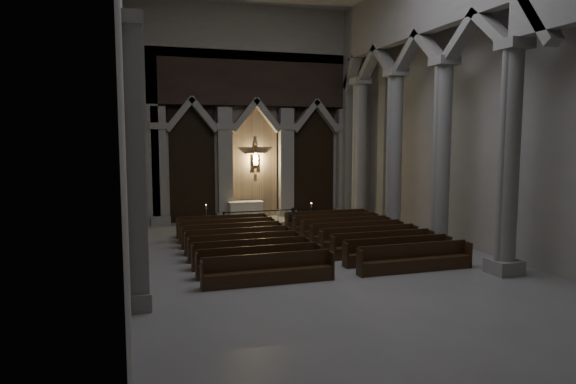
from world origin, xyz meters
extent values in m
plane|color=gray|center=(0.00, 0.00, 0.00)|extent=(24.00, 24.00, 0.00)
cube|color=#9F9C94|center=(0.00, 12.00, 6.00)|extent=(14.00, 0.10, 12.00)
cube|color=#9F9C94|center=(-7.00, 0.00, 6.00)|extent=(0.10, 24.00, 12.00)
cube|color=#9F9C94|center=(7.00, 0.00, 6.00)|extent=(0.10, 24.00, 12.00)
cube|color=gray|center=(-5.40, 11.50, 3.20)|extent=(0.80, 0.50, 6.40)
cube|color=gray|center=(-5.40, 11.50, 0.25)|extent=(1.05, 0.70, 0.50)
cube|color=gray|center=(-5.40, 11.50, 5.35)|extent=(1.00, 0.65, 0.35)
cube|color=gray|center=(-1.80, 11.50, 3.20)|extent=(0.80, 0.50, 6.40)
cube|color=gray|center=(-1.80, 11.50, 0.25)|extent=(1.05, 0.70, 0.50)
cube|color=gray|center=(-1.80, 11.50, 5.35)|extent=(1.00, 0.65, 0.35)
cube|color=gray|center=(1.80, 11.50, 3.20)|extent=(0.80, 0.50, 6.40)
cube|color=gray|center=(1.80, 11.50, 0.25)|extent=(1.05, 0.70, 0.50)
cube|color=gray|center=(1.80, 11.50, 5.35)|extent=(1.00, 0.65, 0.35)
cube|color=gray|center=(5.40, 11.50, 3.20)|extent=(0.80, 0.50, 6.40)
cube|color=gray|center=(5.40, 11.50, 0.25)|extent=(1.05, 0.70, 0.50)
cube|color=gray|center=(5.40, 11.50, 5.35)|extent=(1.00, 0.65, 0.35)
cube|color=black|center=(-3.60, 11.85, 3.50)|extent=(2.60, 0.15, 7.00)
cube|color=#9D8065|center=(0.00, 11.85, 3.50)|extent=(2.60, 0.15, 7.00)
cube|color=black|center=(3.60, 11.85, 3.50)|extent=(2.60, 0.15, 7.00)
cube|color=black|center=(0.00, 11.50, 8.00)|extent=(12.00, 0.50, 3.00)
cube|color=gray|center=(-6.20, 11.50, 4.50)|extent=(1.60, 0.50, 9.00)
cube|color=gray|center=(6.20, 11.50, 4.50)|extent=(1.60, 0.50, 9.00)
cube|color=gray|center=(0.00, 11.50, 10.50)|extent=(14.00, 0.50, 3.00)
plane|color=#EEBA6B|center=(0.00, 11.82, 3.50)|extent=(1.50, 0.00, 1.50)
cube|color=brown|center=(0.00, 11.73, 3.50)|extent=(0.13, 0.08, 1.80)
cube|color=brown|center=(0.00, 11.73, 3.85)|extent=(1.10, 0.08, 0.13)
cube|color=tan|center=(0.00, 11.67, 3.45)|extent=(0.26, 0.10, 0.60)
sphere|color=tan|center=(0.00, 11.67, 3.85)|extent=(0.17, 0.17, 0.17)
cylinder|color=tan|center=(-0.26, 11.67, 3.82)|extent=(0.45, 0.08, 0.08)
cylinder|color=tan|center=(0.26, 11.67, 3.82)|extent=(0.45, 0.08, 0.08)
cube|color=gray|center=(5.50, 9.50, 0.25)|extent=(1.00, 1.00, 0.50)
cylinder|color=gray|center=(5.50, 9.50, 4.00)|extent=(0.70, 0.70, 7.50)
cube|color=gray|center=(5.50, 9.50, 7.85)|extent=(0.95, 0.95, 0.35)
cube|color=gray|center=(5.50, 5.50, 0.25)|extent=(1.00, 1.00, 0.50)
cylinder|color=gray|center=(5.50, 5.50, 4.00)|extent=(0.70, 0.70, 7.50)
cube|color=gray|center=(5.50, 5.50, 7.85)|extent=(0.95, 0.95, 0.35)
cube|color=gray|center=(5.50, 1.50, 0.25)|extent=(1.00, 1.00, 0.50)
cylinder|color=gray|center=(5.50, 1.50, 4.00)|extent=(0.70, 0.70, 7.50)
cube|color=gray|center=(5.50, 1.50, 7.85)|extent=(0.95, 0.95, 0.35)
cube|color=gray|center=(5.50, -2.50, 0.25)|extent=(1.00, 1.00, 0.50)
cylinder|color=gray|center=(5.50, -2.50, 4.00)|extent=(0.70, 0.70, 7.50)
cube|color=gray|center=(5.50, -2.50, 7.85)|extent=(0.95, 0.95, 0.35)
cube|color=gray|center=(5.50, 11.40, 4.60)|extent=(0.55, 1.20, 9.20)
cube|color=gray|center=(-6.75, 9.50, 0.25)|extent=(0.60, 1.00, 0.50)
cube|color=gray|center=(-6.75, 9.50, 4.00)|extent=(0.50, 0.80, 7.50)
cube|color=gray|center=(-6.75, 9.50, 7.85)|extent=(0.60, 1.00, 0.35)
cube|color=gray|center=(-6.75, 5.50, 0.25)|extent=(0.60, 1.00, 0.50)
cube|color=gray|center=(-6.75, 5.50, 4.00)|extent=(0.50, 0.80, 7.50)
cube|color=gray|center=(-6.75, 5.50, 7.85)|extent=(0.60, 1.00, 0.35)
cube|color=gray|center=(-6.75, 1.50, 0.25)|extent=(0.60, 1.00, 0.50)
cube|color=gray|center=(-6.75, 1.50, 4.00)|extent=(0.50, 0.80, 7.50)
cube|color=gray|center=(-6.75, 1.50, 7.85)|extent=(0.60, 1.00, 0.35)
cube|color=gray|center=(-6.75, -2.50, 0.25)|extent=(0.60, 1.00, 0.50)
cube|color=gray|center=(-6.75, -2.50, 4.00)|extent=(0.50, 0.80, 7.50)
cube|color=gray|center=(-6.75, -2.50, 7.85)|extent=(0.60, 1.00, 0.35)
cube|color=gray|center=(0.00, 10.60, 0.07)|extent=(8.50, 2.60, 0.15)
cube|color=beige|center=(-0.75, 11.04, 0.63)|extent=(1.81, 0.70, 0.96)
cube|color=silver|center=(-0.75, 11.04, 1.13)|extent=(1.96, 0.78, 0.04)
cube|color=black|center=(0.00, 8.68, 0.92)|extent=(4.82, 0.05, 0.05)
cube|color=black|center=(-2.41, 8.68, 0.48)|extent=(0.09, 0.09, 0.96)
cube|color=black|center=(2.41, 8.68, 0.48)|extent=(0.09, 0.09, 0.96)
cylinder|color=black|center=(-1.93, 8.68, 0.45)|extent=(0.02, 0.02, 0.89)
cylinder|color=black|center=(-1.45, 8.68, 0.45)|extent=(0.02, 0.02, 0.89)
cylinder|color=black|center=(-0.96, 8.68, 0.45)|extent=(0.02, 0.02, 0.89)
cylinder|color=black|center=(-0.48, 8.68, 0.45)|extent=(0.02, 0.02, 0.89)
cylinder|color=black|center=(0.00, 8.68, 0.45)|extent=(0.02, 0.02, 0.89)
cylinder|color=black|center=(0.48, 8.68, 0.45)|extent=(0.02, 0.02, 0.89)
cylinder|color=black|center=(0.96, 8.68, 0.45)|extent=(0.02, 0.02, 0.89)
cylinder|color=black|center=(1.45, 8.68, 0.45)|extent=(0.02, 0.02, 0.89)
cylinder|color=black|center=(1.93, 8.68, 0.45)|extent=(0.02, 0.02, 0.89)
cylinder|color=#B28936|center=(-3.23, 9.16, 0.02)|extent=(0.22, 0.22, 0.05)
cylinder|color=#B28936|center=(-3.23, 9.16, 0.56)|extent=(0.03, 0.03, 1.07)
cylinder|color=#B28936|center=(-3.23, 9.16, 1.10)|extent=(0.11, 0.11, 0.02)
cylinder|color=beige|center=(-3.23, 9.16, 1.19)|extent=(0.04, 0.04, 0.19)
sphere|color=#FFCB59|center=(-3.23, 9.16, 1.31)|extent=(0.04, 0.04, 0.04)
cylinder|color=#B28936|center=(2.43, 8.91, 0.02)|extent=(0.20, 0.20, 0.04)
cylinder|color=#B28936|center=(2.43, 8.91, 0.51)|extent=(0.03, 0.03, 0.98)
cylinder|color=#B28936|center=(2.43, 8.91, 1.00)|extent=(0.10, 0.10, 0.02)
cylinder|color=beige|center=(2.43, 8.91, 1.09)|extent=(0.04, 0.04, 0.17)
sphere|color=#FFCB59|center=(2.43, 8.91, 1.19)|extent=(0.04, 0.04, 0.04)
cube|color=black|center=(-2.70, 7.29, 0.23)|extent=(4.35, 0.41, 0.47)
cube|color=black|center=(-2.70, 7.49, 0.72)|extent=(4.35, 0.07, 0.52)
cube|color=black|center=(-4.87, 7.29, 0.47)|extent=(0.06, 0.47, 0.93)
cube|color=black|center=(-0.53, 7.29, 0.47)|extent=(0.06, 0.47, 0.93)
cube|color=black|center=(2.70, 7.29, 0.23)|extent=(4.35, 0.41, 0.47)
cube|color=black|center=(2.70, 7.49, 0.72)|extent=(4.35, 0.07, 0.52)
cube|color=black|center=(0.53, 7.29, 0.47)|extent=(0.06, 0.47, 0.93)
cube|color=black|center=(4.87, 7.29, 0.47)|extent=(0.06, 0.47, 0.93)
cube|color=black|center=(-2.70, 6.07, 0.23)|extent=(4.35, 0.41, 0.47)
cube|color=black|center=(-2.70, 6.26, 0.72)|extent=(4.35, 0.07, 0.52)
cube|color=black|center=(-4.87, 6.07, 0.47)|extent=(0.06, 0.47, 0.93)
cube|color=black|center=(-0.53, 6.07, 0.47)|extent=(0.06, 0.47, 0.93)
cube|color=black|center=(2.70, 6.07, 0.23)|extent=(4.35, 0.41, 0.47)
cube|color=black|center=(2.70, 6.26, 0.72)|extent=(4.35, 0.07, 0.52)
cube|color=black|center=(0.53, 6.07, 0.47)|extent=(0.06, 0.47, 0.93)
cube|color=black|center=(4.87, 6.07, 0.47)|extent=(0.06, 0.47, 0.93)
cube|color=black|center=(-2.70, 4.84, 0.23)|extent=(4.35, 0.41, 0.47)
cube|color=black|center=(-2.70, 5.03, 0.72)|extent=(4.35, 0.07, 0.52)
cube|color=black|center=(-4.87, 4.84, 0.47)|extent=(0.06, 0.47, 0.93)
cube|color=black|center=(-0.53, 4.84, 0.47)|extent=(0.06, 0.47, 0.93)
cube|color=black|center=(2.70, 4.84, 0.23)|extent=(4.35, 0.41, 0.47)
cube|color=black|center=(2.70, 5.03, 0.72)|extent=(4.35, 0.07, 0.52)
cube|color=black|center=(0.53, 4.84, 0.47)|extent=(0.06, 0.47, 0.93)
cube|color=black|center=(4.87, 4.84, 0.47)|extent=(0.06, 0.47, 0.93)
cube|color=black|center=(-2.70, 3.61, 0.23)|extent=(4.35, 0.41, 0.47)
cube|color=black|center=(-2.70, 3.81, 0.72)|extent=(4.35, 0.07, 0.52)
cube|color=black|center=(-4.87, 3.61, 0.47)|extent=(0.06, 0.47, 0.93)
cube|color=black|center=(-0.53, 3.61, 0.47)|extent=(0.06, 0.47, 0.93)
cube|color=black|center=(2.70, 3.61, 0.23)|extent=(4.35, 0.41, 0.47)
cube|color=black|center=(2.70, 3.81, 0.72)|extent=(4.35, 0.07, 0.52)
cube|color=black|center=(0.53, 3.61, 0.47)|extent=(0.06, 0.47, 0.93)
cube|color=black|center=(4.87, 3.61, 0.47)|extent=(0.06, 0.47, 0.93)
cube|color=black|center=(-2.70, 2.38, 0.23)|extent=(4.35, 0.41, 0.47)
cube|color=black|center=(-2.70, 2.58, 0.72)|extent=(4.35, 0.07, 0.52)
cube|color=black|center=(-4.87, 2.38, 0.47)|extent=(0.06, 0.47, 0.93)
cube|color=black|center=(-0.53, 2.38, 0.47)|extent=(0.06, 0.47, 0.93)
cube|color=black|center=(2.70, 2.38, 0.23)|extent=(4.35, 0.41, 0.47)
cube|color=black|center=(2.70, 2.58, 0.72)|extent=(4.35, 0.07, 0.52)
cube|color=black|center=(0.53, 2.38, 0.47)|extent=(0.06, 0.47, 0.93)
cube|color=black|center=(4.87, 2.38, 0.47)|extent=(0.06, 0.47, 0.93)
cube|color=black|center=(-2.70, 1.15, 0.23)|extent=(4.35, 0.41, 0.47)
cube|color=black|center=(-2.70, 1.35, 0.72)|extent=(4.35, 0.07, 0.52)
cube|color=black|center=(-4.87, 1.15, 0.47)|extent=(0.06, 0.47, 0.93)
cube|color=black|center=(-0.53, 1.15, 0.47)|extent=(0.06, 0.47, 0.93)
cube|color=black|center=(2.70, 1.15, 0.23)|extent=(4.35, 0.41, 0.47)
cube|color=black|center=(2.70, 1.35, 0.72)|extent=(4.35, 0.07, 0.52)
cube|color=black|center=(0.53, 1.15, 0.47)|extent=(0.06, 0.47, 0.93)
cube|color=black|center=(4.87, 1.15, 0.47)|extent=(0.06, 0.47, 0.93)
cube|color=black|center=(-2.70, -0.08, 0.23)|extent=(4.35, 0.41, 0.47)
cube|color=black|center=(-2.70, 0.12, 0.72)|extent=(4.35, 0.07, 0.52)
cube|color=black|center=(-4.87, -0.08, 0.47)|extent=(0.06, 0.47, 0.93)
cube|color=black|center=(-0.53, -0.08, 0.47)|extent=(0.06, 0.47, 0.93)
cube|color=black|center=(2.70, -0.08, 0.23)|extent=(4.35, 0.41, 0.47)
cube|color=black|center=(2.70, 0.12, 0.72)|extent=(4.35, 0.07, 0.52)
cube|color=black|center=(0.53, -0.08, 0.47)|extent=(0.06, 0.47, 0.93)
cube|color=black|center=(4.87, -0.08, 0.47)|extent=(0.06, 0.47, 0.93)
cube|color=black|center=(-2.70, -1.31, 0.23)|extent=(4.35, 0.41, 0.47)
cube|color=black|center=(-2.70, -1.11, 0.72)|extent=(4.35, 0.07, 0.52)
cube|color=black|center=(-4.87, -1.31, 0.47)|extent=(0.06, 0.47, 0.93)
cube|color=black|center=(-0.53, -1.31, 0.47)|extent=(0.06, 0.47, 0.93)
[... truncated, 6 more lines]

